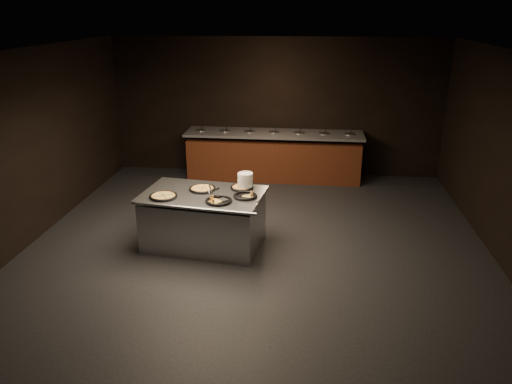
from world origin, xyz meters
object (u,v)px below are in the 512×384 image
(pan_cheese_whole, at_px, (202,189))
(pan_veggie_whole, at_px, (163,196))
(serving_counter, at_px, (204,220))
(plate_stack, at_px, (245,181))

(pan_cheese_whole, bearing_deg, pan_veggie_whole, -143.15)
(serving_counter, distance_m, pan_cheese_whole, 0.48)
(serving_counter, relative_size, pan_cheese_whole, 4.73)
(plate_stack, height_order, pan_cheese_whole, plate_stack)
(serving_counter, distance_m, plate_stack, 0.87)
(plate_stack, relative_size, pan_veggie_whole, 0.59)
(serving_counter, relative_size, pan_veggie_whole, 4.65)
(serving_counter, xyz_separation_m, pan_cheese_whole, (-0.04, 0.14, 0.46))
(pan_veggie_whole, relative_size, pan_cheese_whole, 1.02)
(serving_counter, height_order, pan_veggie_whole, pan_veggie_whole)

